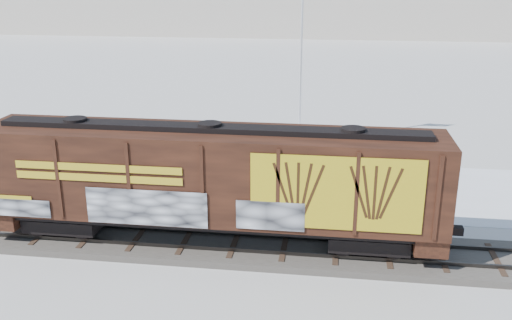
# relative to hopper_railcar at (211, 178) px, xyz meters

# --- Properties ---
(ground) EXTENTS (500.00, 500.00, 0.00)m
(ground) POSITION_rel_hopper_railcar_xyz_m (0.88, 0.01, -3.02)
(ground) COLOR white
(ground) RESTS_ON ground
(rail_track) EXTENTS (50.00, 3.40, 0.43)m
(rail_track) POSITION_rel_hopper_railcar_xyz_m (0.88, 0.01, -2.87)
(rail_track) COLOR #59544C
(rail_track) RESTS_ON ground
(parking_strip) EXTENTS (40.00, 8.00, 0.03)m
(parking_strip) POSITION_rel_hopper_railcar_xyz_m (0.88, 7.51, -3.00)
(parking_strip) COLOR white
(parking_strip) RESTS_ON ground
(hopper_railcar) EXTENTS (17.74, 3.06, 4.67)m
(hopper_railcar) POSITION_rel_hopper_railcar_xyz_m (0.00, 0.00, 0.00)
(hopper_railcar) COLOR black
(hopper_railcar) RESTS_ON rail_track
(flagpole) EXTENTS (2.30, 0.90, 11.33)m
(flagpole) POSITION_rel_hopper_railcar_xyz_m (2.60, 14.76, 1.16)
(flagpole) COLOR silver
(flagpole) RESTS_ON ground
(car_silver) EXTENTS (5.31, 3.62, 1.68)m
(car_silver) POSITION_rel_hopper_railcar_xyz_m (-3.49, 7.62, -2.15)
(car_silver) COLOR #A4A6AB
(car_silver) RESTS_ON parking_strip
(car_white) EXTENTS (4.38, 2.23, 1.38)m
(car_white) POSITION_rel_hopper_railcar_xyz_m (5.70, 6.91, -2.30)
(car_white) COLOR silver
(car_white) RESTS_ON parking_strip
(car_dark) EXTENTS (4.96, 3.18, 1.34)m
(car_dark) POSITION_rel_hopper_railcar_xyz_m (2.94, 7.16, -2.32)
(car_dark) COLOR black
(car_dark) RESTS_ON parking_strip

